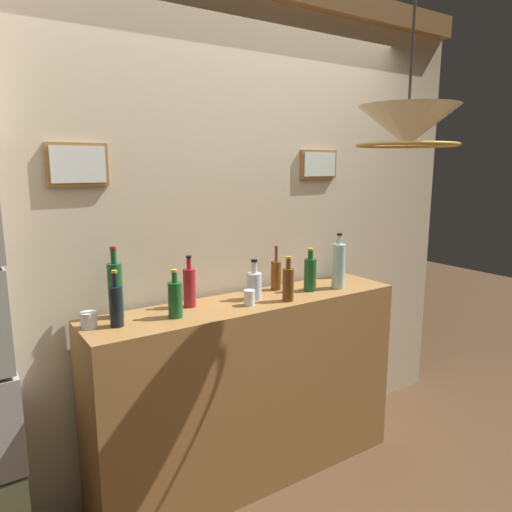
# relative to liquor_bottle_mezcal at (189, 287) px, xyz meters

# --- Properties ---
(panelled_rear_partition) EXTENTS (3.56, 0.15, 2.76)m
(panelled_rear_partition) POSITION_rel_liquor_bottle_mezcal_xyz_m (0.31, 0.19, 0.32)
(panelled_rear_partition) COLOR #BCAD8E
(panelled_rear_partition) RESTS_ON ground
(bar_shelf_unit) EXTENTS (1.76, 0.39, 1.03)m
(bar_shelf_unit) POSITION_rel_liquor_bottle_mezcal_xyz_m (0.31, -0.09, -0.62)
(bar_shelf_unit) COLOR olive
(bar_shelf_unit) RESTS_ON ground
(liquor_bottle_mezcal) EXTENTS (0.06, 0.06, 0.26)m
(liquor_bottle_mezcal) POSITION_rel_liquor_bottle_mezcal_xyz_m (0.00, 0.00, 0.00)
(liquor_bottle_mezcal) COLOR maroon
(liquor_bottle_mezcal) RESTS_ON bar_shelf_unit
(liquor_bottle_port) EXTENTS (0.07, 0.07, 0.23)m
(liquor_bottle_port) POSITION_rel_liquor_bottle_mezcal_xyz_m (-0.13, -0.12, -0.01)
(liquor_bottle_port) COLOR #1A5322
(liquor_bottle_port) RESTS_ON bar_shelf_unit
(liquor_bottle_tequila) EXTENTS (0.08, 0.08, 0.22)m
(liquor_bottle_tequila) POSITION_rel_liquor_bottle_mezcal_xyz_m (0.35, -0.07, -0.02)
(liquor_bottle_tequila) COLOR silver
(liquor_bottle_tequila) RESTS_ON bar_shelf_unit
(liquor_bottle_rye) EXTENTS (0.06, 0.06, 0.26)m
(liquor_bottle_rye) POSITION_rel_liquor_bottle_mezcal_xyz_m (-0.40, -0.09, -0.01)
(liquor_bottle_rye) COLOR black
(liquor_bottle_rye) RESTS_ON bar_shelf_unit
(liquor_bottle_gin) EXTENTS (0.08, 0.08, 0.32)m
(liquor_bottle_gin) POSITION_rel_liquor_bottle_mezcal_xyz_m (0.88, -0.14, 0.03)
(liquor_bottle_gin) COLOR #A3C9C2
(liquor_bottle_gin) RESTS_ON bar_shelf_unit
(liquor_bottle_brandy) EXTENTS (0.06, 0.06, 0.24)m
(liquor_bottle_brandy) POSITION_rel_liquor_bottle_mezcal_xyz_m (0.48, -0.19, -0.01)
(liquor_bottle_brandy) COLOR #5F3413
(liquor_bottle_brandy) RESTS_ON bar_shelf_unit
(liquor_bottle_rum) EXTENTS (0.07, 0.07, 0.34)m
(liquor_bottle_rum) POSITION_rel_liquor_bottle_mezcal_xyz_m (-0.36, 0.04, 0.03)
(liquor_bottle_rum) COLOR #174A24
(liquor_bottle_rum) RESTS_ON bar_shelf_unit
(liquor_bottle_bourbon) EXTENTS (0.06, 0.06, 0.25)m
(liquor_bottle_bourbon) POSITION_rel_liquor_bottle_mezcal_xyz_m (0.56, 0.03, -0.01)
(liquor_bottle_bourbon) COLOR brown
(liquor_bottle_bourbon) RESTS_ON bar_shelf_unit
(liquor_bottle_whiskey) EXTENTS (0.07, 0.07, 0.25)m
(liquor_bottle_whiskey) POSITION_rel_liquor_bottle_mezcal_xyz_m (0.71, -0.10, -0.00)
(liquor_bottle_whiskey) COLOR #1A4F22
(liquor_bottle_whiskey) RESTS_ON bar_shelf_unit
(liquor_bottle_amaro) EXTENTS (0.07, 0.07, 0.24)m
(liquor_bottle_amaro) POSITION_rel_liquor_bottle_mezcal_xyz_m (1.07, 0.06, -0.01)
(liquor_bottle_amaro) COLOR navy
(liquor_bottle_amaro) RESTS_ON bar_shelf_unit
(glass_tumbler_rocks) EXTENTS (0.07, 0.07, 0.07)m
(glass_tumbler_rocks) POSITION_rel_liquor_bottle_mezcal_xyz_m (-0.51, -0.04, -0.07)
(glass_tumbler_rocks) COLOR silver
(glass_tumbler_rocks) RESTS_ON bar_shelf_unit
(glass_tumbler_highball) EXTENTS (0.06, 0.06, 0.08)m
(glass_tumbler_highball) POSITION_rel_liquor_bottle_mezcal_xyz_m (0.26, -0.15, -0.06)
(glass_tumbler_highball) COLOR silver
(glass_tumbler_highball) RESTS_ON bar_shelf_unit
(pendant_lamp) EXTENTS (0.43, 0.43, 0.59)m
(pendant_lamp) POSITION_rel_liquor_bottle_mezcal_xyz_m (0.69, -0.73, 0.76)
(pendant_lamp) COLOR #EFE5C6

